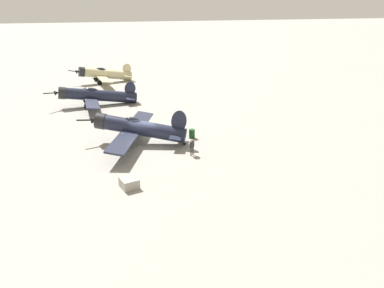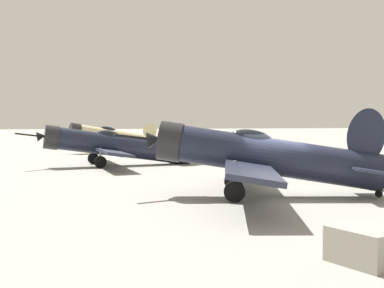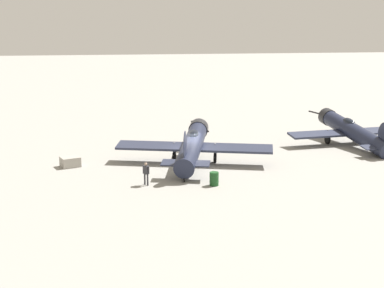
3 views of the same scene
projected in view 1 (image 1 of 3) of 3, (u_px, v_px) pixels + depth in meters
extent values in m
plane|color=gray|center=(143.00, 143.00, 37.85)|extent=(400.00, 400.00, 0.00)
cylinder|color=#1E2338|center=(142.00, 128.00, 37.28)|extent=(4.39, 8.78, 2.71)
cylinder|color=#232326|center=(101.00, 121.00, 37.48)|extent=(1.88, 1.60, 1.71)
cone|color=#232326|center=(94.00, 120.00, 37.52)|extent=(0.84, 0.83, 0.74)
cube|color=black|center=(93.00, 120.00, 37.53)|extent=(0.90, 3.14, 0.50)
ellipsoid|color=black|center=(133.00, 121.00, 37.10)|extent=(1.32, 1.93, 0.92)
cube|color=#282D42|center=(132.00, 130.00, 37.48)|extent=(12.09, 5.82, 0.43)
ellipsoid|color=#1E2338|center=(179.00, 121.00, 36.60)|extent=(0.73, 1.73, 2.38)
cube|color=#282D42|center=(177.00, 134.00, 37.08)|extent=(3.57, 2.20, 0.26)
cylinder|color=#999BA0|center=(122.00, 139.00, 36.14)|extent=(0.14, 0.14, 1.16)
cylinder|color=black|center=(123.00, 145.00, 36.35)|extent=(0.46, 0.82, 0.80)
cylinder|color=#999BA0|center=(131.00, 128.00, 39.18)|extent=(0.14, 0.14, 1.16)
cylinder|color=black|center=(132.00, 134.00, 39.39)|extent=(0.46, 0.82, 0.80)
cylinder|color=black|center=(184.00, 144.00, 37.38)|extent=(0.19, 0.30, 0.28)
cylinder|color=#1E2338|center=(100.00, 95.00, 50.84)|extent=(2.07, 10.02, 2.84)
cylinder|color=#232326|center=(62.00, 93.00, 49.30)|extent=(1.66, 1.21, 1.70)
cone|color=#232326|center=(57.00, 93.00, 49.09)|extent=(0.70, 0.68, 0.73)
cube|color=black|center=(55.00, 93.00, 49.05)|extent=(2.06, 2.83, 0.51)
ellipsoid|color=black|center=(91.00, 90.00, 50.29)|extent=(0.87, 1.82, 0.91)
cube|color=#282D42|center=(91.00, 98.00, 50.60)|extent=(11.43, 2.31, 0.40)
ellipsoid|color=#1E2338|center=(130.00, 89.00, 51.74)|extent=(0.23, 1.75, 2.08)
cube|color=#282D42|center=(129.00, 97.00, 52.09)|extent=(3.46, 1.31, 0.25)
cylinder|color=#999BA0|center=(87.00, 103.00, 49.06)|extent=(0.14, 0.14, 0.91)
cylinder|color=black|center=(87.00, 106.00, 49.22)|extent=(0.25, 0.81, 0.80)
cylinder|color=#999BA0|center=(86.00, 97.00, 51.98)|extent=(0.14, 0.14, 0.91)
cylinder|color=black|center=(86.00, 100.00, 52.14)|extent=(0.25, 0.81, 0.80)
cylinder|color=black|center=(135.00, 101.00, 52.56)|extent=(0.12, 0.29, 0.28)
cylinder|color=beige|center=(106.00, 74.00, 64.37)|extent=(2.95, 8.75, 2.81)
cylinder|color=#232326|center=(82.00, 72.00, 62.62)|extent=(1.78, 1.40, 1.73)
cone|color=#232326|center=(77.00, 71.00, 62.34)|extent=(0.77, 0.75, 0.75)
cube|color=black|center=(77.00, 72.00, 62.29)|extent=(0.59, 2.63, 0.50)
ellipsoid|color=black|center=(101.00, 70.00, 63.77)|extent=(1.06, 1.89, 0.94)
cube|color=#C6BC89|center=(101.00, 76.00, 64.08)|extent=(11.90, 3.62, 0.43)
ellipsoid|color=beige|center=(127.00, 69.00, 65.48)|extent=(0.42, 1.75, 1.97)
cube|color=#C6BC89|center=(126.00, 75.00, 65.79)|extent=(3.54, 1.67, 0.27)
cylinder|color=#999BA0|center=(99.00, 80.00, 62.58)|extent=(0.14, 0.14, 1.04)
cylinder|color=black|center=(100.00, 83.00, 62.77)|extent=(0.33, 0.82, 0.80)
cylinder|color=#999BA0|center=(96.00, 76.00, 65.39)|extent=(0.14, 0.14, 1.04)
cylinder|color=black|center=(96.00, 79.00, 65.58)|extent=(0.33, 0.82, 0.80)
cylinder|color=black|center=(130.00, 80.00, 66.36)|extent=(0.15, 0.29, 0.28)
cylinder|color=#2D2D33|center=(193.00, 151.00, 35.02)|extent=(0.11, 0.11, 0.79)
cylinder|color=#2D2D33|center=(191.00, 152.00, 34.83)|extent=(0.11, 0.11, 0.79)
cube|color=#2D2D33|center=(192.00, 144.00, 34.68)|extent=(0.42, 0.47, 0.56)
sphere|color=tan|center=(192.00, 140.00, 34.54)|extent=(0.21, 0.21, 0.21)
cylinder|color=#2D2D33|center=(194.00, 143.00, 34.86)|extent=(0.09, 0.09, 0.53)
cylinder|color=#2D2D33|center=(190.00, 145.00, 34.49)|extent=(0.09, 0.09, 0.53)
cube|color=#9E998E|center=(129.00, 183.00, 28.99)|extent=(1.67, 1.57, 0.76)
cylinder|color=#19471E|center=(192.00, 134.00, 39.17)|extent=(0.61, 0.61, 0.93)
torus|color=#19471E|center=(192.00, 132.00, 39.11)|extent=(0.65, 0.65, 0.04)
torus|color=#19471E|center=(192.00, 135.00, 39.24)|extent=(0.65, 0.65, 0.04)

